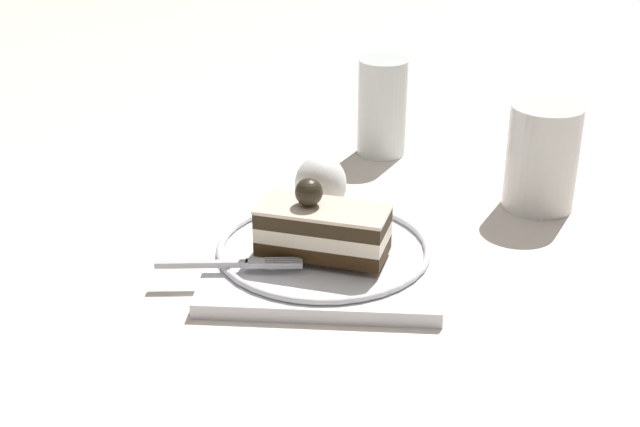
{
  "coord_description": "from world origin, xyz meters",
  "views": [
    {
      "loc": [
        -0.7,
        -0.03,
        0.37
      ],
      "look_at": [
        -0.03,
        0.0,
        0.05
      ],
      "focal_mm": 48.71,
      "sensor_mm": 36.0,
      "label": 1
    }
  ],
  "objects_px": {
    "cake_slice": "(328,228)",
    "whipped_cream_dollop": "(321,184)",
    "fork": "(233,264)",
    "drink_glass_far": "(382,113)",
    "dessert_plate": "(320,254)",
    "drink_glass_near": "(541,164)"
  },
  "relations": [
    {
      "from": "cake_slice",
      "to": "whipped_cream_dollop",
      "type": "relative_size",
      "value": 2.15
    },
    {
      "from": "fork",
      "to": "drink_glass_far",
      "type": "bearing_deg",
      "value": -22.23
    },
    {
      "from": "fork",
      "to": "cake_slice",
      "type": "bearing_deg",
      "value": -68.98
    },
    {
      "from": "cake_slice",
      "to": "fork",
      "type": "bearing_deg",
      "value": 111.02
    },
    {
      "from": "drink_glass_far",
      "to": "fork",
      "type": "bearing_deg",
      "value": 157.77
    },
    {
      "from": "cake_slice",
      "to": "whipped_cream_dollop",
      "type": "bearing_deg",
      "value": 6.93
    },
    {
      "from": "whipped_cream_dollop",
      "to": "fork",
      "type": "height_order",
      "value": "whipped_cream_dollop"
    },
    {
      "from": "dessert_plate",
      "to": "whipped_cream_dollop",
      "type": "distance_m",
      "value": 0.08
    },
    {
      "from": "cake_slice",
      "to": "drink_glass_near",
      "type": "bearing_deg",
      "value": -54.92
    },
    {
      "from": "whipped_cream_dollop",
      "to": "fork",
      "type": "bearing_deg",
      "value": 148.94
    },
    {
      "from": "whipped_cream_dollop",
      "to": "drink_glass_far",
      "type": "xyz_separation_m",
      "value": [
        0.2,
        -0.06,
        0.0
      ]
    },
    {
      "from": "drink_glass_near",
      "to": "fork",
      "type": "bearing_deg",
      "value": 121.6
    },
    {
      "from": "whipped_cream_dollop",
      "to": "drink_glass_far",
      "type": "distance_m",
      "value": 0.21
    },
    {
      "from": "cake_slice",
      "to": "drink_glass_far",
      "type": "xyz_separation_m",
      "value": [
        0.28,
        -0.05,
        0.01
      ]
    },
    {
      "from": "fork",
      "to": "drink_glass_near",
      "type": "height_order",
      "value": "drink_glass_near"
    },
    {
      "from": "cake_slice",
      "to": "drink_glass_far",
      "type": "bearing_deg",
      "value": -10.06
    },
    {
      "from": "dessert_plate",
      "to": "drink_glass_far",
      "type": "xyz_separation_m",
      "value": [
        0.27,
        -0.06,
        0.04
      ]
    },
    {
      "from": "drink_glass_near",
      "to": "cake_slice",
      "type": "bearing_deg",
      "value": 125.08
    },
    {
      "from": "dessert_plate",
      "to": "whipped_cream_dollop",
      "type": "relative_size",
      "value": 3.65
    },
    {
      "from": "dessert_plate",
      "to": "drink_glass_near",
      "type": "relative_size",
      "value": 1.91
    },
    {
      "from": "drink_glass_far",
      "to": "whipped_cream_dollop",
      "type": "bearing_deg",
      "value": 163.29
    },
    {
      "from": "dessert_plate",
      "to": "drink_glass_near",
      "type": "xyz_separation_m",
      "value": [
        0.13,
        -0.21,
        0.04
      ]
    }
  ]
}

